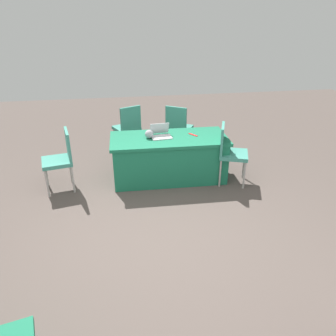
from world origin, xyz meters
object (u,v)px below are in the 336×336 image
chair_tucked_right (229,150)px  yarn_ball (149,134)px  chair_near_front (61,157)px  laptop_silver (161,134)px  scissors_red (193,135)px  chair_aisle (178,126)px  chair_tucked_left (128,126)px  table_foreground (169,158)px

chair_tucked_right → yarn_ball: (1.25, -0.33, 0.22)m
chair_tucked_right → chair_near_front: bearing=-74.9°
laptop_silver → scissors_red: bearing=173.8°
yarn_ball → scissors_red: size_ratio=0.76×
chair_aisle → yarn_ball: size_ratio=6.96×
chair_tucked_left → laptop_silver: bearing=-91.7°
table_foreground → scissors_red: scissors_red is taller
table_foreground → chair_near_front: chair_near_front is taller
yarn_ball → scissors_red: bearing=-177.7°
chair_near_front → scissors_red: size_ratio=5.35×
chair_near_front → laptop_silver: size_ratio=2.79×
table_foreground → chair_aisle: 1.14m
table_foreground → chair_aisle: chair_aisle is taller
chair_tucked_left → yarn_ball: 1.25m
laptop_silver → yarn_ball: 0.20m
table_foreground → chair_tucked_right: chair_tucked_right is taller
chair_aisle → yarn_ball: 1.27m
chair_near_front → scissors_red: (-2.11, -0.17, 0.17)m
table_foreground → yarn_ball: 0.53m
table_foreground → chair_tucked_right: 1.00m
yarn_ball → chair_tucked_right: bearing=165.1°
chair_tucked_left → scissors_red: 1.55m
yarn_ball → scissors_red: yarn_ball is taller
chair_tucked_right → chair_tucked_left: bearing=-115.4°
chair_near_front → yarn_ball: chair_near_front is taller
laptop_silver → scissors_red: 0.54m
chair_tucked_right → scissors_red: bearing=-105.6°
chair_tucked_right → chair_aisle: bearing=-138.2°
chair_tucked_left → chair_aisle: (-0.97, 0.14, -0.00)m
chair_aisle → laptop_silver: chair_aisle is taller
table_foreground → scissors_red: (-0.41, -0.05, 0.36)m
chair_near_front → laptop_silver: chair_near_front is taller
chair_near_front → laptop_silver: 1.60m
table_foreground → yarn_ball: yarn_ball is taller
chair_tucked_left → chair_aisle: bearing=-32.7°
chair_tucked_left → scissors_red: (-1.02, 1.16, 0.18)m
chair_tucked_right → yarn_ball: size_ratio=7.15×
chair_near_front → scissors_red: bearing=-96.7°
chair_near_front → chair_tucked_right: size_ratio=0.99×
laptop_silver → table_foreground: bearing=152.7°
chair_tucked_left → chair_tucked_right: chair_tucked_right is taller
chair_tucked_right → laptop_silver: chair_tucked_right is taller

